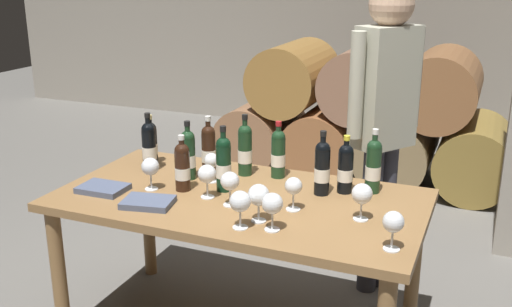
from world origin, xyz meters
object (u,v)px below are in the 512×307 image
wine_glass_0 (294,187)px  wine_glass_6 (207,175)px  wine_bottle_3 (322,167)px  wine_glass_7 (212,162)px  dining_table (240,214)px  wine_bottle_7 (149,146)px  wine_bottle_4 (373,165)px  wine_glass_3 (240,202)px  sommelier_presenting (384,112)px  wine_bottle_5 (209,149)px  wine_bottle_0 (182,166)px  wine_bottle_2 (188,154)px  wine_bottle_1 (278,153)px  wine_glass_1 (362,195)px  wine_bottle_6 (245,149)px  wine_bottle_9 (151,143)px  wine_glass_2 (150,167)px  wine_glass_9 (272,204)px  wine_glass_4 (230,182)px  wine_bottle_10 (224,163)px  wine_bottle_8 (345,168)px  wine_glass_8 (259,196)px  leather_ledger (148,202)px  tasting_notebook (103,188)px  wine_glass_5 (393,223)px

wine_glass_0 → wine_glass_6: 0.41m
wine_bottle_3 → wine_glass_7: 0.55m
dining_table → wine_bottle_7: 0.64m
wine_bottle_4 → wine_glass_3: size_ratio=1.91×
sommelier_presenting → wine_bottle_5: bearing=-146.7°
wine_bottle_7 → wine_glass_0: 0.89m
wine_glass_6 → sommelier_presenting: size_ratio=0.09×
wine_bottle_0 → sommelier_presenting: bearing=44.5°
wine_glass_3 → sommelier_presenting: 1.14m
wine_bottle_2 → wine_bottle_5: bearing=61.7°
wine_bottle_1 → wine_glass_1: 0.63m
wine_bottle_0 → wine_bottle_3: size_ratio=0.89×
wine_bottle_6 → wine_bottle_9: bearing=-176.4°
wine_bottle_2 → wine_glass_2: size_ratio=1.88×
wine_glass_9 → sommelier_presenting: size_ratio=0.09×
wine_bottle_4 → wine_glass_4: size_ratio=1.95×
wine_bottle_5 → wine_bottle_10: bearing=-47.4°
wine_bottle_8 → wine_glass_1: (0.14, -0.29, -0.01)m
wine_glass_8 → leather_ledger: size_ratio=0.75×
wine_glass_0 → dining_table: bearing=168.4°
wine_bottle_0 → wine_bottle_10: size_ratio=0.86×
wine_glass_0 → wine_glass_3: bearing=-117.7°
wine_bottle_4 → wine_bottle_5: wine_bottle_4 is taller
wine_glass_0 → wine_glass_6: size_ratio=0.95×
wine_glass_2 → wine_glass_3: size_ratio=0.98×
wine_glass_2 → wine_glass_4: (0.43, -0.04, 0.00)m
wine_bottle_1 → wine_glass_7: size_ratio=1.97×
wine_bottle_1 → wine_glass_2: (-0.50, -0.40, -0.01)m
wine_bottle_5 → wine_bottle_3: bearing=-5.4°
wine_glass_9 → wine_glass_4: bearing=147.4°
wine_bottle_4 → wine_glass_7: wine_bottle_4 is taller
dining_table → tasting_notebook: tasting_notebook is taller
dining_table → wine_bottle_1: bearing=77.1°
wine_glass_4 → wine_glass_5: wine_glass_4 is taller
wine_glass_5 → wine_glass_8: 0.57m
wine_bottle_9 → wine_glass_0: wine_bottle_9 is taller
wine_glass_4 → wine_glass_1: bearing=6.9°
wine_bottle_2 → wine_bottle_6: wine_bottle_6 is taller
wine_glass_6 → wine_bottle_7: bearing=153.3°
dining_table → wine_bottle_4: bearing=27.6°
wine_bottle_8 → wine_glass_1: wine_bottle_8 is taller
wine_bottle_1 → wine_bottle_6: size_ratio=0.92×
wine_bottle_6 → wine_glass_9: wine_bottle_6 is taller
wine_bottle_10 → wine_glass_5: 0.91m
wine_glass_1 → wine_bottle_9: bearing=166.1°
wine_glass_2 → sommelier_presenting: sommelier_presenting is taller
wine_glass_0 → tasting_notebook: wine_glass_0 is taller
wine_bottle_0 → leather_ledger: size_ratio=1.24×
wine_bottle_7 → wine_glass_2: wine_bottle_7 is taller
wine_glass_8 → leather_ledger: 0.53m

